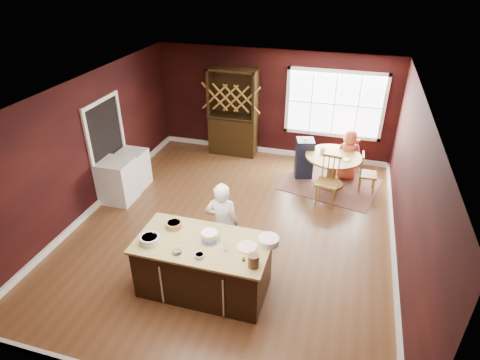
# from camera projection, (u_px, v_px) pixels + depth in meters

# --- Properties ---
(room_shell) EXTENTS (7.00, 7.00, 7.00)m
(room_shell) POSITION_uv_depth(u_px,v_px,m) (233.00, 166.00, 7.17)
(room_shell) COLOR brown
(room_shell) RESTS_ON ground
(window) EXTENTS (2.36, 0.10, 1.66)m
(window) POSITION_uv_depth(u_px,v_px,m) (334.00, 104.00, 9.63)
(window) COLOR white
(window) RESTS_ON room_shell
(doorway) EXTENTS (0.08, 1.26, 2.13)m
(doorway) POSITION_uv_depth(u_px,v_px,m) (108.00, 149.00, 8.55)
(doorway) COLOR white
(doorway) RESTS_ON room_shell
(kitchen_island) EXTENTS (2.03, 1.06, 0.92)m
(kitchen_island) POSITION_uv_depth(u_px,v_px,m) (204.00, 267.00, 6.22)
(kitchen_island) COLOR black
(kitchen_island) RESTS_ON ground
(dining_table) EXTENTS (1.24, 1.24, 0.75)m
(dining_table) POSITION_uv_depth(u_px,v_px,m) (333.00, 164.00, 9.01)
(dining_table) COLOR olive
(dining_table) RESTS_ON ground
(baker) EXTENTS (0.61, 0.45, 1.55)m
(baker) POSITION_uv_depth(u_px,v_px,m) (222.00, 224.00, 6.63)
(baker) COLOR silver
(baker) RESTS_ON ground
(layer_cake) EXTENTS (0.34, 0.34, 0.14)m
(layer_cake) POSITION_uv_depth(u_px,v_px,m) (209.00, 236.00, 6.00)
(layer_cake) COLOR white
(layer_cake) RESTS_ON kitchen_island
(bowl_blue) EXTENTS (0.29, 0.29, 0.11)m
(bowl_blue) POSITION_uv_depth(u_px,v_px,m) (150.00, 240.00, 5.95)
(bowl_blue) COLOR silver
(bowl_blue) RESTS_ON kitchen_island
(bowl_yellow) EXTENTS (0.25, 0.25, 0.09)m
(bowl_yellow) POSITION_uv_depth(u_px,v_px,m) (174.00, 225.00, 6.29)
(bowl_yellow) COLOR tan
(bowl_yellow) RESTS_ON kitchen_island
(bowl_pink) EXTENTS (0.15, 0.15, 0.05)m
(bowl_pink) POSITION_uv_depth(u_px,v_px,m) (177.00, 251.00, 5.76)
(bowl_pink) COLOR silver
(bowl_pink) RESTS_ON kitchen_island
(bowl_olive) EXTENTS (0.14, 0.14, 0.05)m
(bowl_olive) POSITION_uv_depth(u_px,v_px,m) (199.00, 256.00, 5.68)
(bowl_olive) COLOR beige
(bowl_olive) RESTS_ON kitchen_island
(drinking_glass) EXTENTS (0.07, 0.07, 0.15)m
(drinking_glass) POSITION_uv_depth(u_px,v_px,m) (225.00, 247.00, 5.77)
(drinking_glass) COLOR silver
(drinking_glass) RESTS_ON kitchen_island
(dinner_plate) EXTENTS (0.30, 0.30, 0.02)m
(dinner_plate) POSITION_uv_depth(u_px,v_px,m) (247.00, 247.00, 5.87)
(dinner_plate) COLOR beige
(dinner_plate) RESTS_ON kitchen_island
(white_tub) EXTENTS (0.32, 0.32, 0.11)m
(white_tub) POSITION_uv_depth(u_px,v_px,m) (269.00, 241.00, 5.93)
(white_tub) COLOR silver
(white_tub) RESTS_ON kitchen_island
(stoneware_crock) EXTENTS (0.16, 0.16, 0.19)m
(stoneware_crock) POSITION_uv_depth(u_px,v_px,m) (253.00, 261.00, 5.48)
(stoneware_crock) COLOR #552E1D
(stoneware_crock) RESTS_ON kitchen_island
(toy_figurine) EXTENTS (0.05, 0.05, 0.08)m
(toy_figurine) POSITION_uv_depth(u_px,v_px,m) (244.00, 259.00, 5.61)
(toy_figurine) COLOR gold
(toy_figurine) RESTS_ON kitchen_island
(rug) EXTENTS (2.37, 2.02, 0.01)m
(rug) POSITION_uv_depth(u_px,v_px,m) (330.00, 184.00, 9.27)
(rug) COLOR brown
(rug) RESTS_ON ground
(chair_east) EXTENTS (0.38, 0.40, 0.91)m
(chair_east) POSITION_uv_depth(u_px,v_px,m) (368.00, 173.00, 8.82)
(chair_east) COLOR brown
(chair_east) RESTS_ON ground
(chair_south) EXTENTS (0.50, 0.48, 1.07)m
(chair_south) POSITION_uv_depth(u_px,v_px,m) (328.00, 181.00, 8.34)
(chair_south) COLOR brown
(chair_south) RESTS_ON ground
(chair_north) EXTENTS (0.43, 0.41, 0.95)m
(chair_north) POSITION_uv_depth(u_px,v_px,m) (349.00, 154.00, 9.59)
(chair_north) COLOR olive
(chair_north) RESTS_ON ground
(seated_woman) EXTENTS (0.65, 0.48, 1.21)m
(seated_woman) POSITION_uv_depth(u_px,v_px,m) (348.00, 154.00, 9.27)
(seated_woman) COLOR #CE5243
(seated_woman) RESTS_ON ground
(high_chair) EXTENTS (0.49, 0.49, 0.98)m
(high_chair) POSITION_uv_depth(u_px,v_px,m) (304.00, 157.00, 9.41)
(high_chair) COLOR black
(high_chair) RESTS_ON ground
(toddler) EXTENTS (0.18, 0.14, 0.26)m
(toddler) POSITION_uv_depth(u_px,v_px,m) (303.00, 143.00, 9.34)
(toddler) COLOR #8CA5BF
(toddler) RESTS_ON high_chair
(table_plate) EXTENTS (0.21, 0.21, 0.02)m
(table_plate) POSITION_uv_depth(u_px,v_px,m) (345.00, 159.00, 8.72)
(table_plate) COLOR beige
(table_plate) RESTS_ON dining_table
(table_cup) EXTENTS (0.14, 0.14, 0.10)m
(table_cup) POSITION_uv_depth(u_px,v_px,m) (323.00, 150.00, 9.03)
(table_cup) COLOR white
(table_cup) RESTS_ON dining_table
(hutch) EXTENTS (1.23, 0.51, 2.25)m
(hutch) POSITION_uv_depth(u_px,v_px,m) (233.00, 113.00, 10.21)
(hutch) COLOR black
(hutch) RESTS_ON ground
(washer) EXTENTS (0.64, 0.62, 0.93)m
(washer) POSITION_uv_depth(u_px,v_px,m) (118.00, 181.00, 8.48)
(washer) COLOR silver
(washer) RESTS_ON ground
(dryer) EXTENTS (0.59, 0.57, 0.86)m
(dryer) POSITION_uv_depth(u_px,v_px,m) (133.00, 169.00, 9.03)
(dryer) COLOR white
(dryer) RESTS_ON ground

